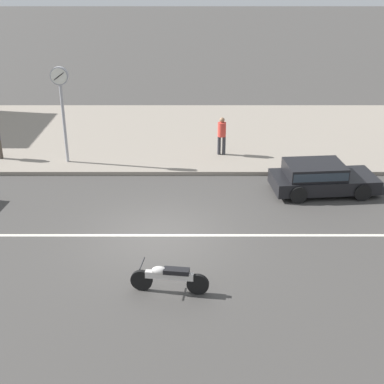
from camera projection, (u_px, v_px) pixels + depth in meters
ground_plane at (160, 235)px, 16.19m from camera, size 160.00×160.00×0.00m
lane_centre_stripe at (160, 235)px, 16.19m from camera, size 50.40×0.14×0.01m
kerb_strip at (172, 134)px, 25.13m from camera, size 68.00×10.00×0.15m
hatchback_black_2 at (322, 177)px, 18.91m from camera, size 3.89×2.07×1.10m
motorcycle_1 at (170, 277)px, 13.31m from camera, size 1.98×0.56×0.80m
street_clock at (63, 92)px, 20.43m from camera, size 0.69×0.22×3.80m
pedestrian_by_shop at (223, 133)px, 21.99m from camera, size 0.34×0.34×1.59m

